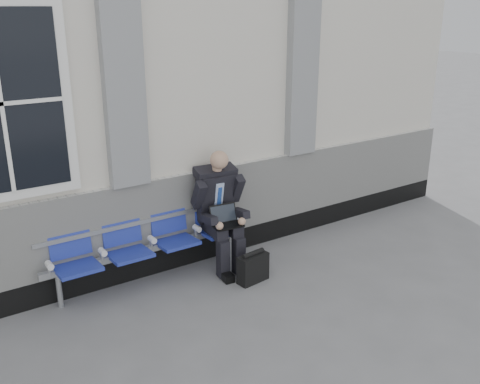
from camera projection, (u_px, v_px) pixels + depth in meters
bench at (150, 237)px, 6.29m from camera, size 2.60×0.47×0.91m
businessman at (219, 206)px, 6.57m from camera, size 0.65×0.87×1.51m
briefcase at (253, 268)px, 6.36m from camera, size 0.40×0.21×0.40m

